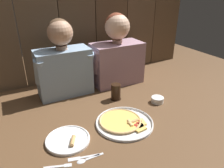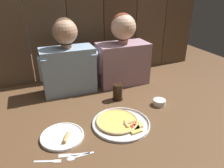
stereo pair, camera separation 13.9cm
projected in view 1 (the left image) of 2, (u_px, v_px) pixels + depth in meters
The scene contains 10 objects.
ground_plane at pixel (120, 114), 1.39m from camera, with size 3.20×3.20×0.00m, color brown.
pizza_tray at pixel (123, 122), 1.30m from camera, with size 0.35×0.35×0.03m.
dinner_plate at pixel (68, 140), 1.15m from camera, with size 0.24×0.24×0.03m.
drinking_glass at pixel (116, 92), 1.55m from camera, with size 0.08×0.08×0.12m.
dipping_bowl at pixel (157, 99), 1.52m from camera, with size 0.09×0.09×0.04m.
table_fork at pixel (59, 166), 0.99m from camera, with size 0.13×0.06×0.01m.
table_knife at pixel (84, 157), 1.04m from camera, with size 0.15×0.05×0.01m.
table_spoon at pixel (86, 159), 1.03m from camera, with size 0.14×0.03×0.01m.
diner_left at pixel (63, 62), 1.55m from camera, with size 0.43×0.20×0.56m.
diner_right at pixel (117, 53), 1.73m from camera, with size 0.45×0.22×0.58m.
Camera 1 is at (-0.59, -1.01, 0.77)m, focal length 34.09 mm.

